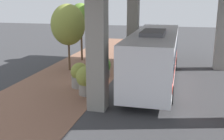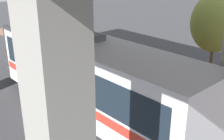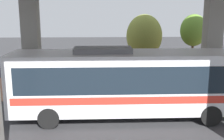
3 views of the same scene
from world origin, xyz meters
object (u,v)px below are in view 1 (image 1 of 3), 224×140
at_px(planter_middle, 80,75).
at_px(planter_back, 88,80).
at_px(street_tree_far, 81,17).
at_px(street_tree_near, 68,25).
at_px(fire_hydrant, 105,67).
at_px(planter_front, 102,67).
at_px(bus, 154,54).

xyz_separation_m(planter_middle, planter_back, (0.92, -1.20, 0.11)).
distance_m(planter_middle, street_tree_far, 8.65).
bearing_deg(street_tree_near, planter_back, -57.88).
relative_size(planter_middle, street_tree_far, 0.31).
distance_m(fire_hydrant, street_tree_near, 4.19).
relative_size(planter_middle, planter_back, 0.91).
height_order(planter_front, planter_middle, planter_middle).
xyz_separation_m(planter_front, planter_middle, (-0.73, -2.56, 0.06)).
height_order(planter_back, street_tree_far, street_tree_far).
bearing_deg(fire_hydrant, street_tree_near, 177.09).
height_order(planter_middle, street_tree_near, street_tree_near).
distance_m(bus, street_tree_near, 7.17).
bearing_deg(planter_front, planter_middle, -105.90).
bearing_deg(planter_front, street_tree_near, 155.55).
xyz_separation_m(planter_back, street_tree_far, (-3.53, 8.84, 2.99)).
height_order(planter_middle, planter_back, planter_back).
xyz_separation_m(fire_hydrant, planter_front, (0.15, -1.23, 0.25)).
relative_size(bus, planter_middle, 7.11).
relative_size(bus, fire_hydrant, 11.83).
distance_m(fire_hydrant, planter_front, 1.26).
bearing_deg(street_tree_far, planter_front, -56.70).
xyz_separation_m(bus, planter_middle, (-4.41, -1.98, -1.17)).
distance_m(fire_hydrant, street_tree_far, 6.05).
bearing_deg(planter_front, bus, -8.83).
xyz_separation_m(bus, planter_back, (-3.49, -3.18, -1.06)).
bearing_deg(planter_back, planter_front, 92.92).
bearing_deg(planter_front, fire_hydrant, 97.17).
bearing_deg(bus, planter_front, 171.17).
relative_size(bus, street_tree_far, 2.22).
xyz_separation_m(planter_middle, street_tree_near, (-2.30, 3.93, 2.74)).
height_order(bus, planter_back, bus).
xyz_separation_m(planter_middle, street_tree_far, (-2.61, 7.65, 3.10)).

